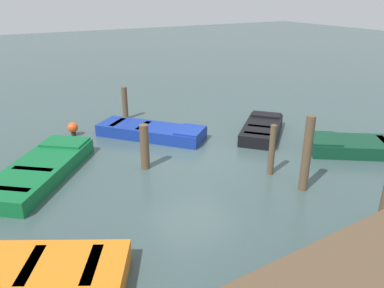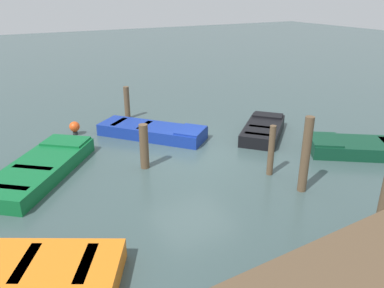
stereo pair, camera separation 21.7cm
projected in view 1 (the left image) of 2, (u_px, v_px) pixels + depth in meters
name	position (u px, v px, depth m)	size (l,w,h in m)	color
ground_plane	(192.00, 154.00, 11.82)	(80.00, 80.00, 0.00)	#384C4C
dock_segment	(357.00, 279.00, 5.57)	(4.21, 1.84, 0.95)	brown
rowboat_blue	(152.00, 131.00, 13.14)	(3.31, 3.57, 0.46)	navy
rowboat_orange	(14.00, 273.00, 6.56)	(3.99, 3.02, 0.46)	orange
rowboat_black	(262.00, 129.00, 13.34)	(2.79, 2.71, 0.46)	black
rowboat_green	(40.00, 169.00, 10.34)	(3.58, 3.98, 0.46)	#0F602D
rowboat_dark_green	(373.00, 146.00, 11.87)	(4.01, 3.35, 0.46)	#0C3823
mooring_piling_center	(125.00, 103.00, 14.87)	(0.22, 0.22, 1.28)	brown
mooring_piling_near_right	(272.00, 150.00, 10.33)	(0.17, 0.17, 1.43)	brown
mooring_piling_far_left	(145.00, 147.00, 10.69)	(0.25, 0.25, 1.31)	brown
mooring_piling_mid_left	(307.00, 154.00, 9.39)	(0.22, 0.22, 1.97)	brown
marker_buoy	(73.00, 128.00, 13.26)	(0.36, 0.36, 0.48)	#262626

